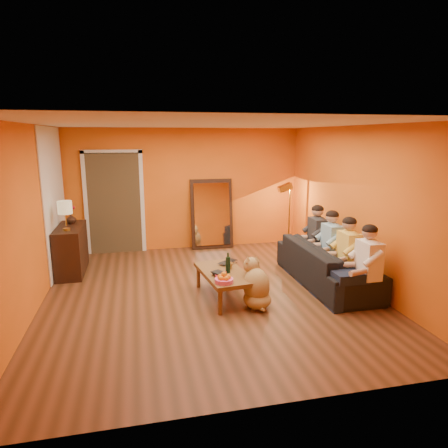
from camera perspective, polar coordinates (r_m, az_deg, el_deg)
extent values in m
cube|color=brown|center=(6.38, -2.12, -9.91)|extent=(5.00, 5.50, 0.00)
cube|color=white|center=(5.91, -2.33, 14.12)|extent=(5.00, 5.50, 0.00)
cube|color=orange|center=(8.70, -5.50, 4.94)|extent=(5.00, 0.00, 2.60)
cube|color=orange|center=(6.09, -26.03, 0.51)|extent=(0.00, 5.50, 2.60)
cube|color=orange|center=(6.90, 18.66, 2.40)|extent=(0.00, 5.50, 2.60)
cube|color=white|center=(7.77, -23.05, 3.12)|extent=(0.02, 1.90, 2.58)
cube|color=#3F2D19|center=(8.76, -15.33, 2.96)|extent=(1.06, 0.30, 2.10)
cube|color=white|center=(8.69, -19.12, 2.64)|extent=(0.08, 0.06, 2.20)
cube|color=white|center=(8.63, -11.58, 3.01)|extent=(0.08, 0.06, 2.20)
cube|color=white|center=(8.54, -15.78, 9.93)|extent=(1.22, 0.06, 0.08)
cube|color=black|center=(8.75, -1.76, 1.46)|extent=(0.92, 0.27, 1.51)
cube|color=white|center=(8.71, -1.71, 1.41)|extent=(0.78, 0.21, 1.35)
cube|color=black|center=(7.72, -20.97, -3.43)|extent=(0.44, 1.18, 0.85)
imported|color=black|center=(6.92, 14.40, -5.56)|extent=(2.30, 0.90, 0.67)
cylinder|color=black|center=(5.99, 0.57, -5.54)|extent=(0.07, 0.07, 0.31)
imported|color=#B27F3F|center=(6.20, 0.84, -5.97)|extent=(0.11, 0.11, 0.09)
imported|color=black|center=(6.44, 0.89, -5.58)|extent=(0.43, 0.41, 0.03)
imported|color=black|center=(5.86, -1.31, -7.47)|extent=(0.23, 0.28, 0.02)
imported|color=#A9131D|center=(5.86, -1.23, -7.24)|extent=(0.21, 0.26, 0.02)
imported|color=black|center=(5.83, -1.29, -7.14)|extent=(0.24, 0.26, 0.02)
imported|color=black|center=(7.84, -21.01, 0.71)|extent=(0.18, 0.18, 0.19)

